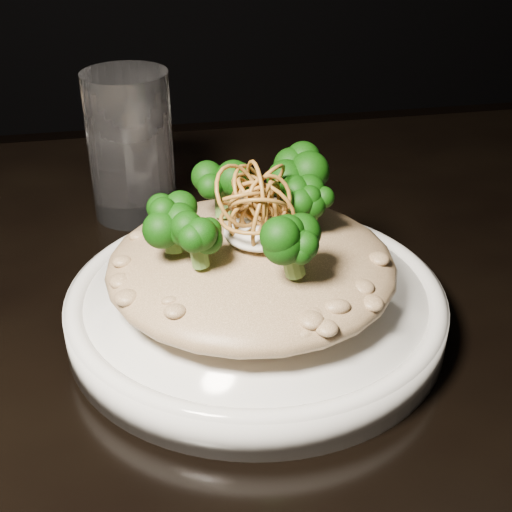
{
  "coord_description": "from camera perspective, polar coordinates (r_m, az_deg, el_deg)",
  "views": [
    {
      "loc": [
        -0.08,
        -0.39,
        1.04
      ],
      "look_at": [
        -0.0,
        0.01,
        0.81
      ],
      "focal_mm": 50.0,
      "sensor_mm": 36.0,
      "label": 1
    }
  ],
  "objects": [
    {
      "name": "table",
      "position": [
        0.55,
        0.69,
        -13.17
      ],
      "size": [
        1.1,
        0.8,
        0.75
      ],
      "color": "black",
      "rests_on": "ground"
    },
    {
      "name": "drinking_glass",
      "position": [
        0.63,
        -10.0,
        8.66
      ],
      "size": [
        0.1,
        0.1,
        0.13
      ],
      "primitive_type": "cylinder",
      "rotation": [
        0.0,
        0.0,
        0.43
      ],
      "color": "white",
      "rests_on": "table"
    },
    {
      "name": "risotto",
      "position": [
        0.47,
        -0.36,
        -0.74
      ],
      "size": [
        0.19,
        0.19,
        0.04
      ],
      "primitive_type": "ellipsoid",
      "color": "brown",
      "rests_on": "plate"
    },
    {
      "name": "shallots",
      "position": [
        0.45,
        -0.15,
        4.68
      ],
      "size": [
        0.05,
        0.05,
        0.03
      ],
      "primitive_type": null,
      "color": "brown",
      "rests_on": "cheese"
    },
    {
      "name": "plate",
      "position": [
        0.49,
        0.0,
        -4.17
      ],
      "size": [
        0.26,
        0.26,
        0.03
      ],
      "primitive_type": "cylinder",
      "color": "white",
      "rests_on": "table"
    },
    {
      "name": "cheese",
      "position": [
        0.46,
        0.38,
        1.94
      ],
      "size": [
        0.05,
        0.05,
        0.01
      ],
      "primitive_type": "ellipsoid",
      "color": "white",
      "rests_on": "risotto"
    },
    {
      "name": "broccoli",
      "position": [
        0.45,
        -0.39,
        3.8
      ],
      "size": [
        0.12,
        0.12,
        0.04
      ],
      "primitive_type": null,
      "color": "black",
      "rests_on": "risotto"
    }
  ]
}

